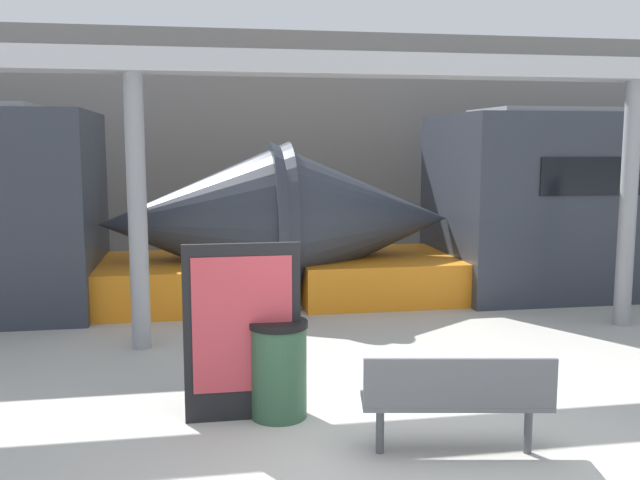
# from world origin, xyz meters

# --- Properties ---
(ground_plane) EXTENTS (60.00, 60.00, 0.00)m
(ground_plane) POSITION_xyz_m (0.00, 0.00, 0.00)
(ground_plane) COLOR #B2AFA8
(station_wall) EXTENTS (56.00, 0.20, 5.00)m
(station_wall) POSITION_xyz_m (0.00, 10.49, 2.50)
(station_wall) COLOR gray
(station_wall) RESTS_ON ground_plane
(bench_near) EXTENTS (1.62, 0.71, 0.89)m
(bench_near) POSITION_xyz_m (0.45, 0.28, 0.53)
(bench_near) COLOR #4C4F54
(bench_near) RESTS_ON ground_plane
(trash_bin) EXTENTS (0.56, 0.56, 0.94)m
(trash_bin) POSITION_xyz_m (-0.90, 1.42, 0.47)
(trash_bin) COLOR #2D5138
(trash_bin) RESTS_ON ground_plane
(poster_board) EXTENTS (1.10, 0.07, 1.70)m
(poster_board) POSITION_xyz_m (-1.24, 1.41, 0.86)
(poster_board) COLOR black
(poster_board) RESTS_ON ground_plane
(support_column_near) EXTENTS (0.24, 0.24, 3.47)m
(support_column_near) POSITION_xyz_m (-2.36, 4.04, 1.73)
(support_column_near) COLOR gray
(support_column_near) RESTS_ON ground_plane
(support_column_far) EXTENTS (0.24, 0.24, 3.47)m
(support_column_far) POSITION_xyz_m (4.40, 4.04, 1.73)
(support_column_far) COLOR gray
(support_column_far) RESTS_ON ground_plane
(canopy_beam) EXTENTS (28.00, 0.60, 0.28)m
(canopy_beam) POSITION_xyz_m (-2.36, 4.04, 3.61)
(canopy_beam) COLOR #B7B7BC
(canopy_beam) RESTS_ON support_column_near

